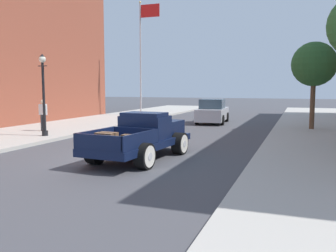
{
  "coord_description": "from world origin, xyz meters",
  "views": [
    {
      "loc": [
        5.94,
        -11.25,
        2.46
      ],
      "look_at": [
        1.27,
        1.44,
        1.0
      ],
      "focal_mm": 38.72,
      "sensor_mm": 36.0,
      "label": 1
    }
  ],
  "objects_px": {
    "car_background_silver": "(213,112)",
    "street_tree_second": "(314,65)",
    "pedestrian_sidewalk_left": "(43,113)",
    "street_lamp_near": "(43,89)",
    "flagpole": "(143,46)",
    "hotrod_truck_navy": "(144,136)"
  },
  "relations": [
    {
      "from": "car_background_silver",
      "to": "street_lamp_near",
      "type": "height_order",
      "value": "street_lamp_near"
    },
    {
      "from": "car_background_silver",
      "to": "flagpole",
      "type": "relative_size",
      "value": 0.48
    },
    {
      "from": "hotrod_truck_navy",
      "to": "flagpole",
      "type": "height_order",
      "value": "flagpole"
    },
    {
      "from": "pedestrian_sidewalk_left",
      "to": "street_lamp_near",
      "type": "bearing_deg",
      "value": -49.2
    },
    {
      "from": "hotrod_truck_navy",
      "to": "street_lamp_near",
      "type": "distance_m",
      "value": 7.0
    },
    {
      "from": "pedestrian_sidewalk_left",
      "to": "street_tree_second",
      "type": "height_order",
      "value": "street_tree_second"
    },
    {
      "from": "flagpole",
      "to": "street_tree_second",
      "type": "height_order",
      "value": "flagpole"
    },
    {
      "from": "street_lamp_near",
      "to": "street_tree_second",
      "type": "height_order",
      "value": "street_tree_second"
    },
    {
      "from": "street_lamp_near",
      "to": "street_tree_second",
      "type": "xyz_separation_m",
      "value": [
        12.0,
        7.46,
        1.29
      ]
    },
    {
      "from": "pedestrian_sidewalk_left",
      "to": "flagpole",
      "type": "distance_m",
      "value": 12.59
    },
    {
      "from": "hotrod_truck_navy",
      "to": "flagpole",
      "type": "xyz_separation_m",
      "value": [
        -7.06,
        15.82,
        5.02
      ]
    },
    {
      "from": "pedestrian_sidewalk_left",
      "to": "street_lamp_near",
      "type": "relative_size",
      "value": 0.43
    },
    {
      "from": "car_background_silver",
      "to": "street_tree_second",
      "type": "xyz_separation_m",
      "value": [
        6.26,
        -2.77,
        2.91
      ]
    },
    {
      "from": "street_lamp_near",
      "to": "flagpole",
      "type": "relative_size",
      "value": 0.42
    },
    {
      "from": "car_background_silver",
      "to": "flagpole",
      "type": "bearing_deg",
      "value": 155.21
    },
    {
      "from": "car_background_silver",
      "to": "street_tree_second",
      "type": "bearing_deg",
      "value": -23.88
    },
    {
      "from": "hotrod_truck_navy",
      "to": "flagpole",
      "type": "relative_size",
      "value": 0.55
    },
    {
      "from": "pedestrian_sidewalk_left",
      "to": "flagpole",
      "type": "bearing_deg",
      "value": 87.16
    },
    {
      "from": "car_background_silver",
      "to": "pedestrian_sidewalk_left",
      "type": "distance_m",
      "value": 11.2
    },
    {
      "from": "street_tree_second",
      "to": "hotrod_truck_navy",
      "type": "bearing_deg",
      "value": -119.58
    },
    {
      "from": "pedestrian_sidewalk_left",
      "to": "street_tree_second",
      "type": "distance_m",
      "value": 14.82
    },
    {
      "from": "flagpole",
      "to": "pedestrian_sidewalk_left",
      "type": "bearing_deg",
      "value": -92.84
    }
  ]
}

